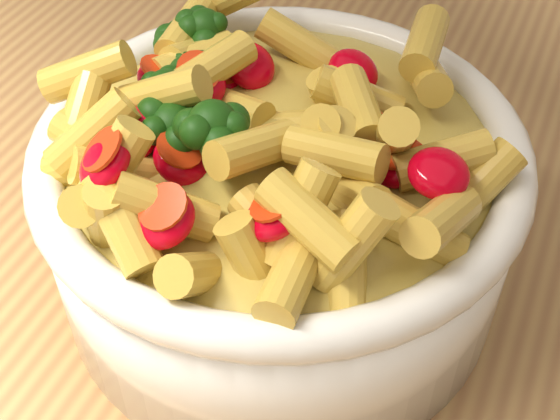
% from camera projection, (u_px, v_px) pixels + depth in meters
% --- Properties ---
extents(table, '(1.20, 0.80, 0.90)m').
position_uv_depth(table, '(460.00, 376.00, 0.54)').
color(table, '#B4874D').
rests_on(table, ground).
extents(serving_bowl, '(0.26, 0.26, 0.11)m').
position_uv_depth(serving_bowl, '(280.00, 208.00, 0.43)').
color(serving_bowl, white).
rests_on(serving_bowl, table).
extents(pasta_salad, '(0.21, 0.21, 0.05)m').
position_uv_depth(pasta_salad, '(280.00, 109.00, 0.38)').
color(pasta_salad, gold).
rests_on(pasta_salad, serving_bowl).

